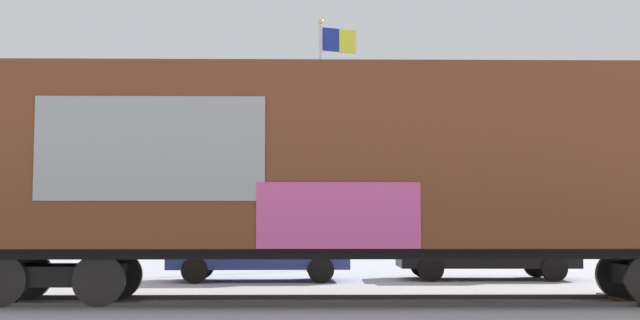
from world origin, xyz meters
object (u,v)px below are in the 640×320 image
(freight_car, at_px, (372,164))
(flagpole, at_px, (327,112))
(parked_car_black, at_px, (482,248))
(parked_car_blue, at_px, (256,245))

(freight_car, relative_size, flagpole, 2.20)
(flagpole, distance_m, parked_car_black, 7.26)
(flagpole, bearing_deg, freight_car, -88.89)
(freight_car, distance_m, parked_car_blue, 6.43)
(flagpole, xyz_separation_m, parked_car_black, (3.77, -4.60, -4.17))
(freight_car, relative_size, parked_car_blue, 3.89)
(parked_car_black, bearing_deg, parked_car_blue, -177.10)
(parked_car_black, bearing_deg, flagpole, 129.36)
(freight_car, bearing_deg, parked_car_blue, 111.68)
(freight_car, height_order, flagpole, flagpole)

